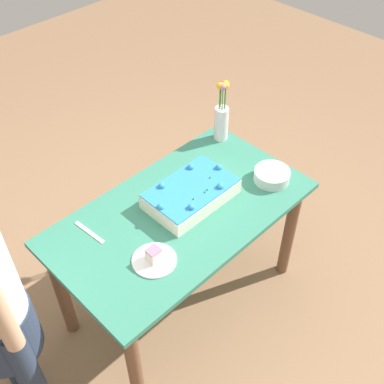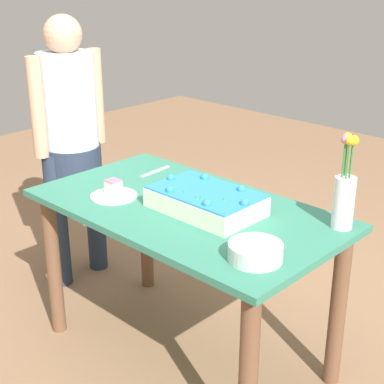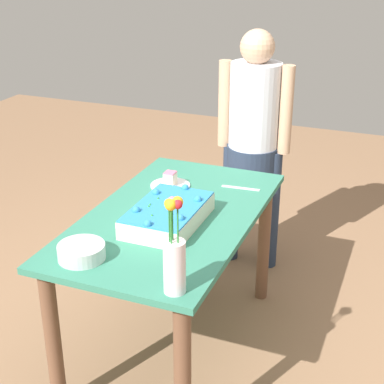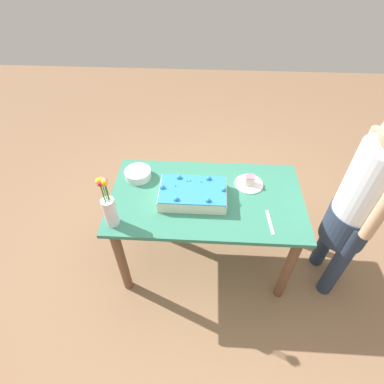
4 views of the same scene
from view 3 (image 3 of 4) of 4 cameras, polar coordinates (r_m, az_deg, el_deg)
The scene contains 8 objects.
ground_plane at distance 3.19m, azimuth -1.76°, elevation -14.52°, with size 8.00×8.00×0.00m, color #916B4D.
dining_table at distance 2.85m, azimuth -1.92°, elevation -4.63°, with size 1.35×0.76×0.76m.
sheet_cake at distance 2.68m, azimuth -2.36°, elevation -2.19°, with size 0.46×0.29×0.11m.
serving_plate_with_slice at distance 3.08m, azimuth -2.12°, elevation 0.92°, with size 0.21×0.21×0.08m.
cake_knife at distance 3.07m, azimuth 4.74°, elevation 0.39°, with size 0.20×0.02×0.00m, color silver.
flower_vase at distance 2.14m, azimuth -1.72°, elevation -6.30°, with size 0.08×0.08×0.38m.
fruit_bowl at distance 2.45m, azimuth -10.67°, elevation -5.71°, with size 0.20×0.20×0.06m, color silver.
person_standing at distance 3.57m, azimuth 5.98°, elevation 5.31°, with size 0.31×0.45×1.49m.
Camera 3 is at (2.28, 1.02, 1.98)m, focal length 55.00 mm.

